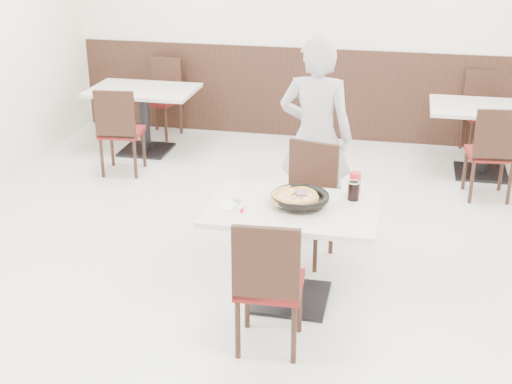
% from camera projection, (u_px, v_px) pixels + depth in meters
% --- Properties ---
extents(floor, '(7.00, 7.00, 0.00)m').
position_uv_depth(floor, '(255.00, 268.00, 5.74)').
color(floor, silver).
rests_on(floor, ground).
extents(wall_back, '(6.00, 0.04, 2.80)m').
position_uv_depth(wall_back, '(318.00, 23.00, 8.37)').
color(wall_back, silver).
rests_on(wall_back, floor).
extents(wainscot_back, '(5.90, 0.03, 1.10)m').
position_uv_depth(wainscot_back, '(315.00, 94.00, 8.68)').
color(wainscot_back, black).
rests_on(wainscot_back, floor).
extents(main_table, '(1.27, 0.91, 0.75)m').
position_uv_depth(main_table, '(291.00, 254.00, 5.15)').
color(main_table, beige).
rests_on(main_table, floor).
extents(chair_near, '(0.44, 0.44, 0.95)m').
position_uv_depth(chair_near, '(270.00, 282.00, 4.58)').
color(chair_near, black).
rests_on(chair_near, floor).
extents(chair_far, '(0.51, 0.51, 0.95)m').
position_uv_depth(chair_far, '(304.00, 205.00, 5.72)').
color(chair_far, black).
rests_on(chair_far, floor).
extents(trivet, '(0.13, 0.13, 0.04)m').
position_uv_depth(trivet, '(300.00, 204.00, 5.01)').
color(trivet, black).
rests_on(trivet, main_table).
extents(pizza_pan, '(0.38, 0.38, 0.01)m').
position_uv_depth(pizza_pan, '(300.00, 200.00, 5.01)').
color(pizza_pan, black).
rests_on(pizza_pan, trivet).
extents(pizza, '(0.37, 0.37, 0.02)m').
position_uv_depth(pizza, '(295.00, 198.00, 5.00)').
color(pizza, tan).
rests_on(pizza, pizza_pan).
extents(pizza_server, '(0.10, 0.12, 0.00)m').
position_uv_depth(pizza_server, '(301.00, 192.00, 5.01)').
color(pizza_server, silver).
rests_on(pizza_server, pizza).
extents(napkin, '(0.19, 0.19, 0.00)m').
position_uv_depth(napkin, '(231.00, 207.00, 4.99)').
color(napkin, white).
rests_on(napkin, main_table).
extents(side_plate, '(0.20, 0.20, 0.01)m').
position_uv_depth(side_plate, '(231.00, 206.00, 5.00)').
color(side_plate, white).
rests_on(side_plate, napkin).
extents(fork, '(0.03, 0.16, 0.00)m').
position_uv_depth(fork, '(237.00, 206.00, 4.98)').
color(fork, silver).
rests_on(fork, side_plate).
extents(cola_glass, '(0.09, 0.09, 0.13)m').
position_uv_depth(cola_glass, '(353.00, 191.00, 5.10)').
color(cola_glass, black).
rests_on(cola_glass, main_table).
extents(red_cup, '(0.09, 0.09, 0.16)m').
position_uv_depth(red_cup, '(355.00, 183.00, 5.21)').
color(red_cup, red).
rests_on(red_cup, main_table).
extents(diner_person, '(0.64, 0.43, 1.73)m').
position_uv_depth(diner_person, '(316.00, 137.00, 6.10)').
color(diner_person, '#B3B3B7').
rests_on(diner_person, floor).
extents(bg_table_left, '(1.21, 0.81, 0.75)m').
position_uv_depth(bg_table_left, '(145.00, 120.00, 8.25)').
color(bg_table_left, beige).
rests_on(bg_table_left, floor).
extents(bg_chair_left_near, '(0.46, 0.46, 0.95)m').
position_uv_depth(bg_chair_left_near, '(122.00, 130.00, 7.57)').
color(bg_chair_left_near, black).
rests_on(bg_chair_left_near, floor).
extents(bg_chair_left_far, '(0.50, 0.50, 0.95)m').
position_uv_depth(bg_chair_left_far, '(160.00, 99.00, 8.75)').
color(bg_chair_left_far, black).
rests_on(bg_chair_left_far, floor).
extents(bg_table_right, '(1.24, 0.86, 0.75)m').
position_uv_depth(bg_table_right, '(485.00, 141.00, 7.55)').
color(bg_table_right, beige).
rests_on(bg_table_right, floor).
extents(bg_chair_right_near, '(0.47, 0.47, 0.95)m').
position_uv_depth(bg_chair_right_near, '(490.00, 151.00, 6.93)').
color(bg_chair_right_near, black).
rests_on(bg_chair_right_near, floor).
extents(bg_chair_right_far, '(0.50, 0.50, 0.95)m').
position_uv_depth(bg_chair_right_far, '(484.00, 114.00, 8.13)').
color(bg_chair_right_far, black).
rests_on(bg_chair_right_far, floor).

